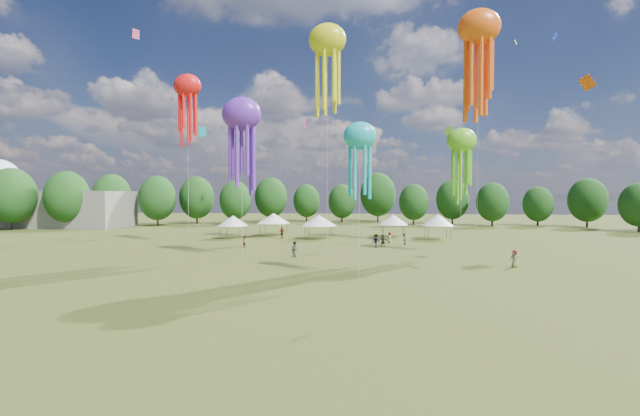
# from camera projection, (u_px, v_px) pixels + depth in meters

# --- Properties ---
(spectator_near) EXTENTS (1.05, 1.04, 1.71)m
(spectator_near) POSITION_uv_depth(u_px,v_px,m) (295.00, 249.00, 44.91)
(spectator_near) COLOR gray
(spectator_near) RESTS_ON ground
(spectators_far) EXTENTS (30.79, 24.40, 1.83)m
(spectators_far) POSITION_uv_depth(u_px,v_px,m) (370.00, 240.00, 54.23)
(spectators_far) COLOR gray
(spectators_far) RESTS_ON ground
(festival_tents) EXTENTS (37.69, 10.80, 3.99)m
(festival_tents) POSITION_uv_depth(u_px,v_px,m) (328.00, 220.00, 66.17)
(festival_tents) COLOR #47474C
(festival_tents) RESTS_ON ground
(show_kites) EXTENTS (44.09, 25.19, 31.71)m
(show_kites) POSITION_uv_depth(u_px,v_px,m) (363.00, 80.00, 51.21)
(show_kites) COLOR purple
(show_kites) RESTS_ON ground
(small_kites) EXTENTS (69.62, 58.83, 35.69)m
(small_kites) POSITION_uv_depth(u_px,v_px,m) (362.00, 17.00, 51.69)
(small_kites) COLOR purple
(small_kites) RESTS_ON ground
(treeline) EXTENTS (201.57, 95.24, 13.43)m
(treeline) POSITION_uv_depth(u_px,v_px,m) (337.00, 198.00, 73.65)
(treeline) COLOR #38281C
(treeline) RESTS_ON ground
(hangar) EXTENTS (40.00, 12.00, 8.00)m
(hangar) POSITION_uv_depth(u_px,v_px,m) (40.00, 209.00, 90.54)
(hangar) COLOR gray
(hangar) RESTS_ON ground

